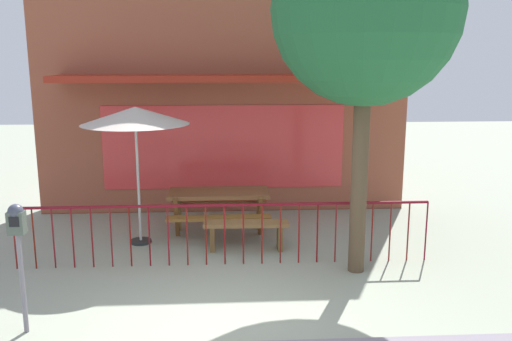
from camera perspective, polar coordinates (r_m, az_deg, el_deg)
The scene contains 8 objects.
ground at distance 6.85m, azimuth -3.24°, elevation -15.51°, with size 40.00×40.00×0.00m, color gray.
pub_storefront at distance 11.12m, azimuth -3.47°, elevation 8.76°, with size 7.50×1.48×5.12m.
patio_fence_front at distance 8.31m, azimuth -3.33°, elevation -5.57°, with size 6.33×0.04×0.97m.
picnic_table_left at distance 9.83m, azimuth -3.95°, elevation -3.12°, with size 1.80×1.37×0.79m.
patio_umbrella at distance 9.17m, azimuth -12.59°, elevation 5.55°, with size 1.79×1.79×2.35m.
patio_bench at distance 9.01m, azimuth -1.05°, elevation -6.21°, with size 1.41×0.37×0.48m.
parking_meter_near at distance 6.69m, azimuth -23.79°, elevation -6.16°, with size 0.18×0.17×1.55m.
street_tree at distance 7.83m, azimuth 11.51°, elevation 16.05°, with size 2.62×2.62×5.08m.
Camera 1 is at (0.02, -6.08, 3.15)m, focal length 38.01 mm.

